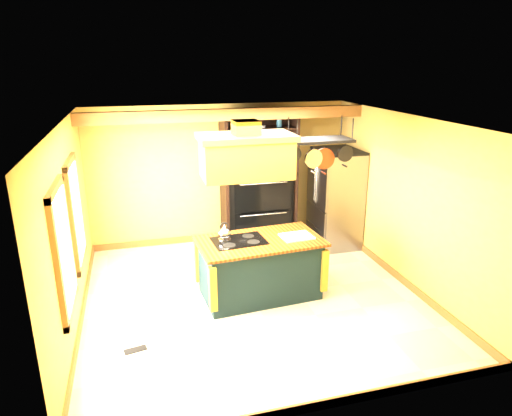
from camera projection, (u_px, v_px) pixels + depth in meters
name	position (u px, v px, depth m)	size (l,w,h in m)	color
floor	(253.00, 297.00, 7.04)	(5.00, 5.00, 0.00)	beige
ceiling	(252.00, 121.00, 6.20)	(5.00, 5.00, 0.00)	white
wall_back	(220.00, 174.00, 8.91)	(5.00, 0.02, 2.70)	#C09546
wall_front	(319.00, 297.00, 4.33)	(5.00, 0.02, 2.70)	#C09546
wall_left	(69.00, 230.00, 6.00)	(0.02, 5.00, 2.70)	#C09546
wall_right	(404.00, 201.00, 7.24)	(0.02, 5.00, 2.70)	#C09546
ceiling_beam	(227.00, 115.00, 7.79)	(5.00, 0.15, 0.20)	brown
window_near	(64.00, 250.00, 5.26)	(0.06, 1.06, 1.56)	brown
window_far	(76.00, 213.00, 6.54)	(0.06, 1.06, 1.56)	brown
kitchen_island	(259.00, 267.00, 6.97)	(1.94, 1.18, 1.11)	black
range_hood	(246.00, 154.00, 6.37)	(1.33, 0.75, 0.80)	#AD8F2B
pot_rack	(320.00, 146.00, 6.63)	(0.99, 0.46, 0.78)	black
refrigerator	(335.00, 200.00, 8.79)	(0.80, 0.95, 1.85)	gray
hutch	(258.00, 195.00, 8.96)	(1.42, 0.64, 2.51)	black
floor_register	(135.00, 350.00, 5.75)	(0.28, 0.12, 0.01)	black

